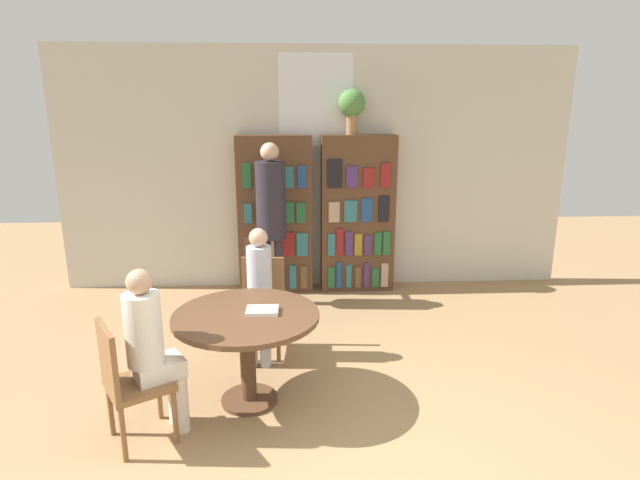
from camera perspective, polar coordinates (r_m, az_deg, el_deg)
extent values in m
cube|color=beige|center=(6.34, -0.49, 7.97)|extent=(6.40, 0.06, 3.00)
cube|color=white|center=(6.27, -0.49, 15.67)|extent=(0.90, 0.01, 1.10)
cube|color=brown|center=(6.24, -5.14, 2.90)|extent=(0.91, 0.32, 1.95)
cube|color=maroon|center=(6.30, -8.12, -4.44)|extent=(0.08, 0.02, 0.27)
cube|color=#2D707A|center=(6.28, -6.81, -4.21)|extent=(0.12, 0.02, 0.32)
cube|color=#2D707A|center=(6.28, -5.61, -4.38)|extent=(0.08, 0.02, 0.28)
cube|color=navy|center=(6.27, -4.44, -4.43)|extent=(0.09, 0.02, 0.26)
cube|color=#2D707A|center=(6.26, -3.12, -4.24)|extent=(0.08, 0.02, 0.30)
cube|color=brown|center=(6.27, -1.86, -4.28)|extent=(0.08, 0.02, 0.29)
cube|color=brown|center=(6.17, -8.06, -0.82)|extent=(0.12, 0.02, 0.24)
cube|color=maroon|center=(6.16, -6.55, -0.72)|extent=(0.12, 0.02, 0.26)
cube|color=tan|center=(6.15, -5.13, -0.63)|extent=(0.10, 0.02, 0.28)
cube|color=maroon|center=(6.14, -3.63, -0.49)|extent=(0.14, 0.02, 0.30)
cube|color=#2D707A|center=(6.14, -2.06, -0.52)|extent=(0.14, 0.02, 0.29)
cube|color=#2D707A|center=(6.08, -8.21, 3.00)|extent=(0.10, 0.02, 0.23)
cube|color=maroon|center=(6.06, -6.68, 3.49)|extent=(0.11, 0.02, 0.34)
cube|color=#2D707A|center=(6.05, -5.15, 3.43)|extent=(0.13, 0.02, 0.32)
cube|color=#236638|center=(6.05, -3.59, 3.15)|extent=(0.13, 0.02, 0.25)
cube|color=#236638|center=(6.05, -2.18, 3.13)|extent=(0.11, 0.02, 0.24)
cube|color=#236638|center=(6.01, -8.36, 7.26)|extent=(0.10, 0.02, 0.30)
cube|color=#2D707A|center=(6.00, -6.85, 7.20)|extent=(0.09, 0.02, 0.28)
cube|color=#2D707A|center=(5.99, -5.34, 7.32)|extent=(0.13, 0.02, 0.30)
cube|color=#2D707A|center=(5.99, -3.72, 7.14)|extent=(0.14, 0.02, 0.25)
cube|color=navy|center=(5.98, -2.08, 7.23)|extent=(0.10, 0.02, 0.27)
cube|color=brown|center=(6.28, 4.30, 3.00)|extent=(0.91, 0.32, 1.95)
cube|color=#236638|center=(6.29, 1.30, -4.30)|extent=(0.08, 0.02, 0.27)
cube|color=navy|center=(6.28, 2.19, -4.01)|extent=(0.06, 0.02, 0.33)
cube|color=#2D707A|center=(6.30, 3.30, -4.14)|extent=(0.06, 0.02, 0.30)
cube|color=brown|center=(6.32, 4.36, -4.26)|extent=(0.07, 0.02, 0.27)
cube|color=#4C2D6B|center=(6.33, 5.32, -4.01)|extent=(0.06, 0.02, 0.32)
cube|color=#236638|center=(6.36, 6.37, -4.30)|extent=(0.08, 0.02, 0.25)
cube|color=tan|center=(6.36, 7.39, -4.00)|extent=(0.09, 0.02, 0.31)
cube|color=#2D707A|center=(6.16, 1.33, -0.54)|extent=(0.09, 0.02, 0.28)
cube|color=maroon|center=(6.16, 2.27, -0.25)|extent=(0.09, 0.02, 0.34)
cube|color=#4C2D6B|center=(6.18, 3.33, -0.38)|extent=(0.09, 0.02, 0.31)
cube|color=olive|center=(6.20, 4.39, -0.52)|extent=(0.09, 0.02, 0.27)
cube|color=#4C2D6B|center=(6.21, 5.46, -0.58)|extent=(0.08, 0.02, 0.25)
cube|color=#236638|center=(6.23, 6.63, -0.42)|extent=(0.08, 0.02, 0.29)
cube|color=#236638|center=(6.25, 7.61, -0.36)|extent=(0.09, 0.02, 0.30)
cube|color=tan|center=(6.07, 1.62, 3.20)|extent=(0.13, 0.02, 0.25)
cube|color=#2D707A|center=(6.09, 3.52, 3.30)|extent=(0.16, 0.02, 0.27)
cube|color=navy|center=(6.11, 5.39, 3.41)|extent=(0.14, 0.02, 0.29)
cube|color=black|center=(6.14, 7.31, 3.55)|extent=(0.13, 0.02, 0.32)
cube|color=black|center=(6.00, 1.71, 7.59)|extent=(0.18, 0.02, 0.34)
cube|color=#4C2D6B|center=(6.02, 3.67, 7.20)|extent=(0.13, 0.02, 0.26)
cube|color=maroon|center=(6.05, 5.57, 7.09)|extent=(0.14, 0.02, 0.23)
cube|color=maroon|center=(6.08, 7.49, 7.34)|extent=(0.12, 0.02, 0.29)
cylinder|color=#997047|center=(6.15, 3.63, 13.04)|extent=(0.13, 0.13, 0.24)
sphere|color=#4C7F3D|center=(6.15, 3.66, 15.36)|extent=(0.32, 0.32, 0.32)
cylinder|color=brown|center=(4.16, -8.07, -17.55)|extent=(0.44, 0.44, 0.03)
cylinder|color=brown|center=(3.99, -8.25, -13.27)|extent=(0.12, 0.12, 0.67)
cylinder|color=brown|center=(3.84, -8.44, -8.56)|extent=(1.11, 1.11, 0.04)
cube|color=brown|center=(3.73, -19.92, -15.27)|extent=(0.55, 0.55, 0.04)
cube|color=brown|center=(3.58, -23.09, -12.41)|extent=(0.24, 0.36, 0.45)
cylinder|color=brown|center=(4.01, -17.90, -16.43)|extent=(0.04, 0.04, 0.40)
cylinder|color=brown|center=(3.73, -16.23, -18.81)|extent=(0.04, 0.04, 0.40)
cylinder|color=brown|center=(3.95, -22.82, -17.43)|extent=(0.04, 0.04, 0.40)
cylinder|color=brown|center=(3.67, -21.57, -19.97)|extent=(0.04, 0.04, 0.40)
cube|color=brown|center=(4.70, -6.70, -8.12)|extent=(0.43, 0.43, 0.04)
cube|color=brown|center=(4.78, -6.51, -4.58)|extent=(0.40, 0.06, 0.45)
cylinder|color=brown|center=(4.62, -4.77, -11.48)|extent=(0.04, 0.04, 0.40)
cylinder|color=brown|center=(4.66, -9.02, -11.35)|extent=(0.04, 0.04, 0.40)
cylinder|color=brown|center=(4.92, -4.38, -9.76)|extent=(0.04, 0.04, 0.40)
cylinder|color=brown|center=(4.96, -8.34, -9.66)|extent=(0.04, 0.04, 0.40)
cube|color=#B2B7C6|center=(4.54, -6.97, -7.86)|extent=(0.25, 0.33, 0.12)
cylinder|color=#B2B7C6|center=(4.51, -6.95, -3.82)|extent=(0.22, 0.22, 0.50)
sphere|color=tan|center=(4.42, -7.08, 0.29)|extent=(0.17, 0.17, 0.17)
cylinder|color=#B2B7C6|center=(4.55, -6.27, -11.66)|extent=(0.10, 0.10, 0.44)
cylinder|color=#B2B7C6|center=(4.56, -7.83, -11.61)|extent=(0.10, 0.10, 0.44)
cube|color=silver|center=(3.72, -17.90, -13.75)|extent=(0.40, 0.38, 0.12)
cylinder|color=silver|center=(3.57, -19.52, -9.60)|extent=(0.24, 0.24, 0.50)
sphere|color=tan|center=(3.45, -19.98, -4.51)|extent=(0.17, 0.17, 0.17)
cylinder|color=silver|center=(3.94, -16.27, -16.60)|extent=(0.10, 0.10, 0.44)
cylinder|color=silver|center=(3.83, -15.57, -17.52)|extent=(0.10, 0.10, 0.44)
cylinder|color=#28232D|center=(5.89, -6.18, -3.55)|extent=(0.10, 0.10, 0.81)
cylinder|color=#28232D|center=(5.88, -4.70, -3.54)|extent=(0.10, 0.10, 0.81)
cylinder|color=#28232D|center=(5.69, -5.64, 4.54)|extent=(0.34, 0.34, 0.87)
sphere|color=tan|center=(5.62, -5.78, 9.98)|extent=(0.21, 0.21, 0.21)
cylinder|color=#28232D|center=(5.94, -4.59, 7.10)|extent=(0.07, 0.30, 0.07)
cube|color=silver|center=(3.82, -6.61, -8.02)|extent=(0.24, 0.18, 0.03)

